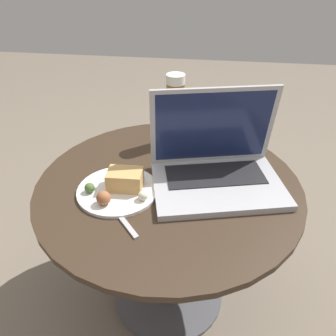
{
  "coord_description": "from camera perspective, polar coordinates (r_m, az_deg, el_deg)",
  "views": [
    {
      "loc": [
        0.1,
        -0.72,
        1.04
      ],
      "look_at": [
        0.0,
        -0.04,
        0.57
      ],
      "focal_mm": 35.0,
      "sensor_mm": 36.0,
      "label": 1
    }
  ],
  "objects": [
    {
      "name": "table",
      "position": [
        0.99,
        0.09,
        -8.49
      ],
      "size": [
        0.73,
        0.73,
        0.5
      ],
      "color": "#515156",
      "rests_on": "ground_plane"
    },
    {
      "name": "laptop",
      "position": [
        0.89,
        8.33,
        0.55
      ],
      "size": [
        0.39,
        0.31,
        0.25
      ],
      "color": "#B2B2B7",
      "rests_on": "table"
    },
    {
      "name": "ground_plane",
      "position": [
        1.27,
        0.07,
        -20.89
      ],
      "size": [
        6.0,
        6.0,
        0.0
      ],
      "primitive_type": "plane",
      "color": "#726656"
    },
    {
      "name": "beer_glass",
      "position": [
        1.05,
        1.28,
        10.14
      ],
      "size": [
        0.06,
        0.06,
        0.23
      ],
      "color": "brown",
      "rests_on": "table"
    },
    {
      "name": "snack_plate",
      "position": [
        0.87,
        -8.44,
        -3.24
      ],
      "size": [
        0.21,
        0.21,
        0.06
      ],
      "color": "white",
      "rests_on": "table"
    },
    {
      "name": "fork",
      "position": [
        0.82,
        -9.33,
        -7.06
      ],
      "size": [
        0.14,
        0.16,
        0.0
      ],
      "color": "#B2B2B7",
      "rests_on": "table"
    }
  ]
}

